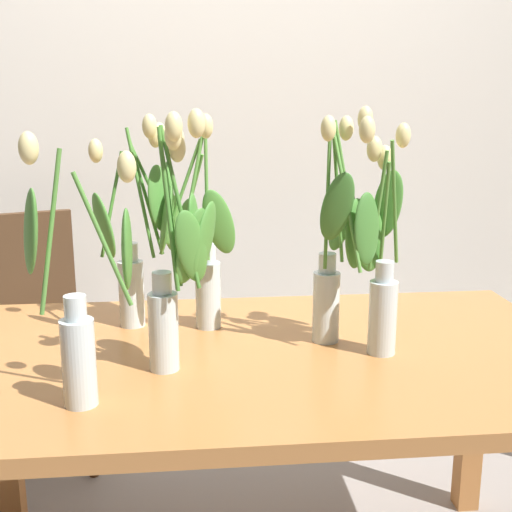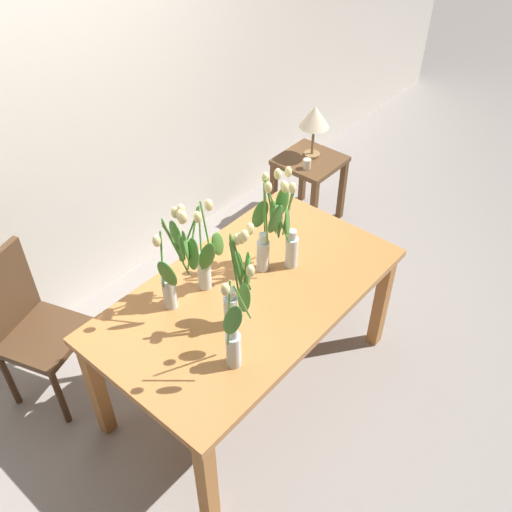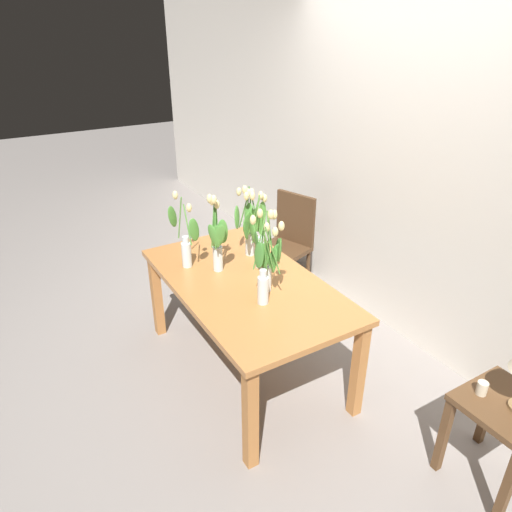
{
  "view_description": "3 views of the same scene",
  "coord_description": "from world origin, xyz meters",
  "px_view_note": "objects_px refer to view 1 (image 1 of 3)",
  "views": [
    {
      "loc": [
        -0.16,
        -1.51,
        1.34
      ],
      "look_at": [
        -0.01,
        0.01,
        0.98
      ],
      "focal_mm": 46.29,
      "sensor_mm": 36.0,
      "label": 1
    },
    {
      "loc": [
        -1.53,
        -1.34,
        2.73
      ],
      "look_at": [
        0.01,
        -0.04,
        0.99
      ],
      "focal_mm": 39.44,
      "sensor_mm": 36.0,
      "label": 2
    },
    {
      "loc": [
        2.37,
        -1.32,
        2.31
      ],
      "look_at": [
        0.07,
        0.04,
        0.95
      ],
      "focal_mm": 32.86,
      "sensor_mm": 36.0,
      "label": 3
    }
  ],
  "objects_px": {
    "dining_table": "(260,386)",
    "tulip_vase_5": "(140,243)",
    "tulip_vase_0": "(196,249)",
    "tulip_vase_2": "(380,269)",
    "tulip_vase_1": "(338,253)",
    "dining_chair": "(27,325)",
    "tulip_vase_3": "(79,317)",
    "tulip_vase_4": "(177,274)"
  },
  "relations": [
    {
      "from": "dining_table",
      "to": "tulip_vase_5",
      "type": "xyz_separation_m",
      "value": [
        -0.3,
        0.21,
        0.32
      ]
    },
    {
      "from": "tulip_vase_0",
      "to": "tulip_vase_2",
      "type": "bearing_deg",
      "value": -22.73
    },
    {
      "from": "tulip_vase_2",
      "to": "tulip_vase_1",
      "type": "bearing_deg",
      "value": 151.35
    },
    {
      "from": "tulip_vase_1",
      "to": "tulip_vase_5",
      "type": "xyz_separation_m",
      "value": [
        -0.49,
        0.17,
        -0.0
      ]
    },
    {
      "from": "tulip_vase_1",
      "to": "dining_chair",
      "type": "relative_size",
      "value": 0.63
    },
    {
      "from": "dining_table",
      "to": "tulip_vase_0",
      "type": "distance_m",
      "value": 0.39
    },
    {
      "from": "tulip_vase_3",
      "to": "tulip_vase_4",
      "type": "bearing_deg",
      "value": 39.21
    },
    {
      "from": "tulip_vase_0",
      "to": "tulip_vase_3",
      "type": "xyz_separation_m",
      "value": [
        -0.23,
        -0.43,
        -0.03
      ]
    },
    {
      "from": "tulip_vase_3",
      "to": "tulip_vase_5",
      "type": "bearing_deg",
      "value": 79.45
    },
    {
      "from": "tulip_vase_2",
      "to": "dining_chair",
      "type": "height_order",
      "value": "tulip_vase_2"
    },
    {
      "from": "tulip_vase_4",
      "to": "dining_chair",
      "type": "height_order",
      "value": "tulip_vase_4"
    },
    {
      "from": "tulip_vase_5",
      "to": "dining_chair",
      "type": "distance_m",
      "value": 0.94
    },
    {
      "from": "tulip_vase_2",
      "to": "tulip_vase_3",
      "type": "bearing_deg",
      "value": -159.84
    },
    {
      "from": "tulip_vase_4",
      "to": "tulip_vase_0",
      "type": "bearing_deg",
      "value": 80.47
    },
    {
      "from": "tulip_vase_4",
      "to": "tulip_vase_5",
      "type": "relative_size",
      "value": 1.03
    },
    {
      "from": "tulip_vase_0",
      "to": "tulip_vase_2",
      "type": "relative_size",
      "value": 1.04
    },
    {
      "from": "dining_table",
      "to": "tulip_vase_5",
      "type": "height_order",
      "value": "tulip_vase_5"
    },
    {
      "from": "dining_chair",
      "to": "tulip_vase_5",
      "type": "bearing_deg",
      "value": -54.4
    },
    {
      "from": "tulip_vase_1",
      "to": "dining_chair",
      "type": "distance_m",
      "value": 1.36
    },
    {
      "from": "tulip_vase_4",
      "to": "dining_table",
      "type": "bearing_deg",
      "value": 27.38
    },
    {
      "from": "tulip_vase_2",
      "to": "dining_chair",
      "type": "relative_size",
      "value": 0.59
    },
    {
      "from": "dining_table",
      "to": "dining_chair",
      "type": "bearing_deg",
      "value": 131.36
    },
    {
      "from": "tulip_vase_3",
      "to": "tulip_vase_4",
      "type": "height_order",
      "value": "tulip_vase_4"
    },
    {
      "from": "tulip_vase_5",
      "to": "dining_chair",
      "type": "bearing_deg",
      "value": 125.6
    },
    {
      "from": "dining_table",
      "to": "tulip_vase_0",
      "type": "relative_size",
      "value": 2.82
    },
    {
      "from": "tulip_vase_2",
      "to": "tulip_vase_3",
      "type": "xyz_separation_m",
      "value": [
        -0.67,
        -0.25,
        -0.02
      ]
    },
    {
      "from": "tulip_vase_1",
      "to": "tulip_vase_4",
      "type": "xyz_separation_m",
      "value": [
        -0.39,
        -0.14,
        -0.0
      ]
    },
    {
      "from": "tulip_vase_1",
      "to": "tulip_vase_2",
      "type": "distance_m",
      "value": 0.11
    },
    {
      "from": "tulip_vase_4",
      "to": "dining_chair",
      "type": "distance_m",
      "value": 1.22
    },
    {
      "from": "tulip_vase_3",
      "to": "dining_chair",
      "type": "bearing_deg",
      "value": 109.07
    },
    {
      "from": "dining_table",
      "to": "tulip_vase_2",
      "type": "bearing_deg",
      "value": -1.56
    },
    {
      "from": "tulip_vase_1",
      "to": "tulip_vase_2",
      "type": "relative_size",
      "value": 1.07
    },
    {
      "from": "dining_table",
      "to": "dining_chair",
      "type": "height_order",
      "value": "dining_chair"
    },
    {
      "from": "tulip_vase_5",
      "to": "tulip_vase_3",
      "type": "bearing_deg",
      "value": -100.55
    },
    {
      "from": "tulip_vase_1",
      "to": "tulip_vase_3",
      "type": "distance_m",
      "value": 0.65
    },
    {
      "from": "dining_table",
      "to": "tulip_vase_3",
      "type": "bearing_deg",
      "value": -146.42
    },
    {
      "from": "tulip_vase_2",
      "to": "dining_chair",
      "type": "xyz_separation_m",
      "value": [
        -1.06,
        0.89,
        -0.42
      ]
    },
    {
      "from": "tulip_vase_0",
      "to": "tulip_vase_1",
      "type": "distance_m",
      "value": 0.37
    },
    {
      "from": "tulip_vase_4",
      "to": "tulip_vase_5",
      "type": "xyz_separation_m",
      "value": [
        -0.1,
        0.31,
        0.0
      ]
    },
    {
      "from": "dining_table",
      "to": "tulip_vase_4",
      "type": "relative_size",
      "value": 2.74
    },
    {
      "from": "dining_chair",
      "to": "tulip_vase_3",
      "type": "bearing_deg",
      "value": -70.93
    },
    {
      "from": "tulip_vase_5",
      "to": "tulip_vase_2",
      "type": "bearing_deg",
      "value": -20.56
    }
  ]
}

